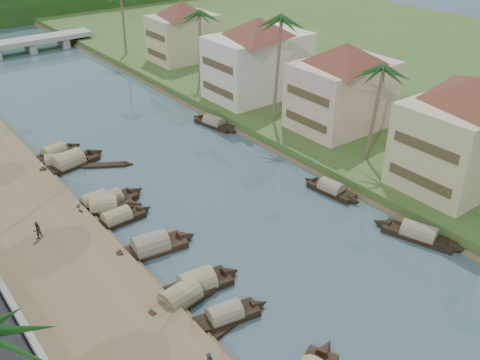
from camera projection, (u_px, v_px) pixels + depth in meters
ground at (293, 252)px, 43.05m from camera, size 220.00×220.00×0.00m
left_bank at (13, 208)px, 48.25m from camera, size 10.00×180.00×0.80m
right_bank at (298, 116)px, 66.76m from camera, size 16.00×180.00×1.20m
far_right_fill at (466, 64)px, 86.43m from camera, size 60.00×220.00×1.15m
bridge at (12, 45)px, 92.27m from camera, size 28.00×4.00×2.40m
building_near at (466, 130)px, 48.66m from camera, size 14.85×14.85×10.20m
building_mid at (343, 85)px, 60.44m from camera, size 14.11×14.11×9.70m
building_far at (258, 57)px, 69.52m from camera, size 15.59×15.59×10.20m
building_distant at (183, 30)px, 84.20m from camera, size 12.62×12.62×9.20m
sampan_3 at (225, 316)px, 36.09m from camera, size 6.90×2.54×1.87m
sampan_4 at (180, 299)px, 37.55m from camera, size 8.12×2.94×2.26m
sampan_5 at (197, 285)px, 38.88m from camera, size 7.43×2.50×2.32m
sampan_6 at (151, 247)px, 42.92m from camera, size 8.28×2.86×2.40m
sampan_7 at (117, 219)px, 46.57m from camera, size 7.04×1.75×1.91m
sampan_8 at (104, 207)px, 48.25m from camera, size 7.14×4.57×2.21m
sampan_9 at (106, 204)px, 48.82m from camera, size 8.60×2.95×2.15m
sampan_10 at (95, 202)px, 49.08m from camera, size 6.68×1.67×1.89m
sampan_11 at (68, 163)px, 55.89m from camera, size 9.17×3.63×2.53m
sampan_12 at (59, 162)px, 56.10m from camera, size 8.08×4.05×1.95m
sampan_13 at (54, 153)px, 58.00m from camera, size 7.11×3.01×1.95m
sampan_14 at (419, 235)px, 44.50m from camera, size 4.06×8.34×2.03m
sampan_15 at (331, 190)px, 51.11m from camera, size 2.20×6.92×1.88m
sampan_16 at (214, 123)px, 65.32m from camera, size 2.81×7.75×1.91m
canoe_1 at (228, 326)px, 35.71m from camera, size 4.50×1.43×0.72m
canoe_2 at (105, 165)px, 56.17m from camera, size 5.64×3.90×0.88m
palm_1 at (378, 70)px, 50.84m from camera, size 3.20×3.20×11.07m
palm_2 at (278, 20)px, 58.58m from camera, size 3.20×3.20×13.61m
palm_3 at (198, 14)px, 72.41m from camera, size 3.20×3.20×11.24m
tree_6 at (282, 46)px, 72.75m from camera, size 4.03×4.03×7.37m
person_far at (37, 230)px, 43.09m from camera, size 0.85×0.73×1.48m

